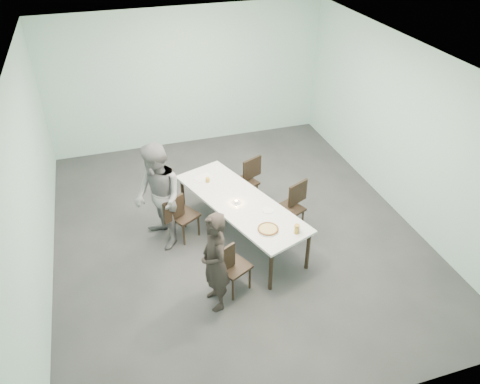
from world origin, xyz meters
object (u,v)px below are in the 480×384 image
object	(u,v)px
table	(240,204)
side_plate	(268,210)
chair_near_right	(293,204)
chair_far_right	(248,178)
pizza	(268,229)
tealight	(236,202)
water_tumbler	(297,227)
diner_far	(158,197)
amber_tumbler	(208,180)
chair_far_left	(180,214)
beer_glass	(297,229)
chair_near_left	(229,265)
diner_near	(215,262)

from	to	relation	value
table	side_plate	distance (m)	0.51
chair_near_right	chair_far_right	bearing A→B (deg)	-88.92
pizza	tealight	distance (m)	0.84
chair_near_right	water_tumbler	size ratio (longest dim) A/B	9.67
water_tumbler	diner_far	bearing A→B (deg)	146.40
table	amber_tumbler	size ratio (longest dim) A/B	34.39
water_tumbler	chair_far_right	bearing A→B (deg)	93.46
table	chair_far_left	bearing A→B (deg)	163.23
pizza	tealight	xyz separation A→B (m)	(-0.25, 0.81, 0.00)
chair_far_left	beer_glass	bearing A→B (deg)	-72.12
chair_far_right	pizza	size ratio (longest dim) A/B	2.56
table	pizza	distance (m)	0.85
chair_far_right	chair_far_left	bearing A→B (deg)	3.65
tealight	chair_near_left	bearing A→B (deg)	-111.89
diner_near	amber_tumbler	distance (m)	2.06
chair_far_left	chair_near_right	xyz separation A→B (m)	(1.89, -0.28, 0.00)
chair_near_left	chair_near_right	size ratio (longest dim) A/B	1.00
diner_far	amber_tumbler	world-z (taller)	diner_far
diner_near	tealight	distance (m)	1.45
chair_near_right	water_tumbler	xyz separation A→B (m)	(-0.36, -0.96, 0.29)
chair_near_left	tealight	world-z (taller)	chair_near_left
pizza	amber_tumbler	distance (m)	1.64
tealight	amber_tumbler	bearing A→B (deg)	110.81
chair_near_right	beer_glass	distance (m)	1.14
diner_far	water_tumbler	bearing A→B (deg)	41.68
chair_far_right	beer_glass	world-z (taller)	beer_glass
chair_near_right	amber_tumbler	distance (m)	1.51
diner_near	diner_far	xyz separation A→B (m)	(-0.50, 1.57, 0.13)
table	pizza	xyz separation A→B (m)	(0.17, -0.83, 0.08)
table	beer_glass	size ratio (longest dim) A/B	18.34
diner_near	beer_glass	size ratio (longest dim) A/B	10.35
tealight	table	bearing A→B (deg)	15.68
pizza	water_tumbler	xyz separation A→B (m)	(0.41, -0.12, 0.03)
diner_near	side_plate	size ratio (longest dim) A/B	8.62
diner_far	tealight	xyz separation A→B (m)	(1.19, -0.30, -0.14)
pizza	beer_glass	bearing A→B (deg)	-26.72
chair_far_left	pizza	xyz separation A→B (m)	(1.13, -1.12, 0.27)
chair_near_left	chair_far_right	size ratio (longest dim) A/B	1.00
amber_tumbler	pizza	bearing A→B (deg)	-71.17
chair_near_right	pizza	size ratio (longest dim) A/B	2.56
chair_near_right	diner_far	world-z (taller)	diner_far
beer_glass	tealight	bearing A→B (deg)	121.98
chair_far_left	side_plate	xyz separation A→B (m)	(1.30, -0.66, 0.25)
chair_near_left	chair_far_left	distance (m)	1.48
side_plate	beer_glass	xyz separation A→B (m)	(0.21, -0.65, 0.07)
water_tumbler	pizza	bearing A→B (deg)	163.35
side_plate	amber_tumbler	xyz separation A→B (m)	(-0.70, 1.10, 0.04)
table	chair_near_left	bearing A→B (deg)	-114.79
chair_near_right	beer_glass	world-z (taller)	beer_glass
chair_near_right	beer_glass	xyz separation A→B (m)	(-0.39, -1.02, 0.32)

